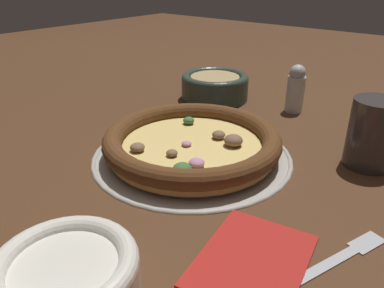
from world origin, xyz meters
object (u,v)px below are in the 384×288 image
pizza (192,142)px  pepper_shaker (296,89)px  fork (338,258)px  napkin (252,259)px  bowl_near (215,85)px  bowl_far (67,280)px  drinking_cup (373,133)px  pizza_tray (192,154)px

pizza → pepper_shaker: bearing=-6.5°
pizza → fork: 0.30m
fork → pepper_shaker: pepper_shaker is taller
pizza → napkin: (-0.15, -0.21, -0.02)m
bowl_near → napkin: 0.56m
bowl_far → pepper_shaker: size_ratio=1.30×
bowl_far → pepper_shaker: (0.63, 0.07, 0.02)m
fork → pizza: bearing=91.5°
napkin → bowl_far: bearing=146.8°
napkin → pepper_shaker: pepper_shaker is taller
bowl_near → drinking_cup: drinking_cup is taller
drinking_cup → fork: 0.26m
pizza → fork: pizza is taller
napkin → pizza: bearing=54.2°
pizza_tray → fork: pizza_tray is taller
pizza_tray → pizza: (-0.00, -0.00, 0.02)m
bowl_near → drinking_cup: bearing=-105.9°
bowl_far → drinking_cup: 0.49m
pepper_shaker → bowl_near: bearing=102.7°
napkin → pepper_shaker: size_ratio=1.57×
pizza → napkin: 0.26m
napkin → drinking_cup: bearing=-5.0°
bowl_near → pepper_shaker: 0.19m
pizza_tray → pepper_shaker: 0.32m
pizza_tray → bowl_far: 0.33m
napkin → fork: napkin is taller
bowl_near → pepper_shaker: (0.04, -0.19, 0.02)m
bowl_far → pepper_shaker: pepper_shaker is taller
bowl_far → pizza: bearing=18.9°
bowl_far → fork: bowl_far is taller
bowl_far → napkin: bearing=-33.2°
pizza → napkin: size_ratio=1.81×
bowl_far → fork: (0.22, -0.18, -0.03)m
pizza → drinking_cup: (0.16, -0.24, 0.03)m
bowl_far → drinking_cup: size_ratio=1.23×
napkin → fork: (0.06, -0.07, -0.00)m
pizza_tray → bowl_near: bearing=29.3°
pizza → drinking_cup: drinking_cup is taller
fork → pepper_shaker: bearing=50.7°
bowl_near → pepper_shaker: size_ratio=1.52×
pizza → bowl_near: 0.31m
pepper_shaker → bowl_far: bearing=-173.5°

